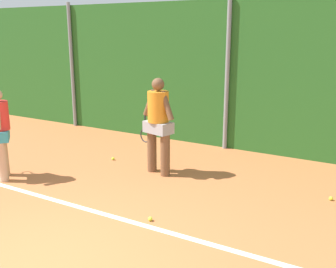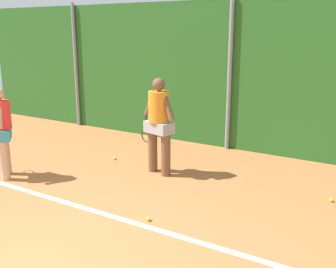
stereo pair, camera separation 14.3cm
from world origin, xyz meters
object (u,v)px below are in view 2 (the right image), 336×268
Objects in this scene: player_foreground_near at (2,128)px; tennis_ball_2 at (148,219)px; tennis_ball_3 at (115,158)px; player_midcourt at (159,121)px; tennis_ball_4 at (331,200)px.

tennis_ball_2 is at bearing -140.34° from player_foreground_near.
player_foreground_near is 25.88× the size of tennis_ball_3.
tennis_ball_3 is (-1.28, 0.20, -1.02)m from player_midcourt.
tennis_ball_4 is at bearing -118.56° from player_foreground_near.
player_foreground_near reaches higher than tennis_ball_2.
tennis_ball_2 is 1.00× the size of tennis_ball_3.
player_midcourt is 3.33m from tennis_ball_4.
tennis_ball_3 is at bearing 138.04° from tennis_ball_2.
player_midcourt is at bearing -174.43° from tennis_ball_4.
tennis_ball_4 is (5.57, 2.00, -0.92)m from player_foreground_near.
tennis_ball_4 is (3.16, 0.31, -1.02)m from player_midcourt.
tennis_ball_2 is 3.05m from tennis_ball_4.
player_foreground_near is 2.95m from player_midcourt.
player_foreground_near reaches higher than tennis_ball_4.
tennis_ball_3 is at bearing 4.64° from player_midcourt.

